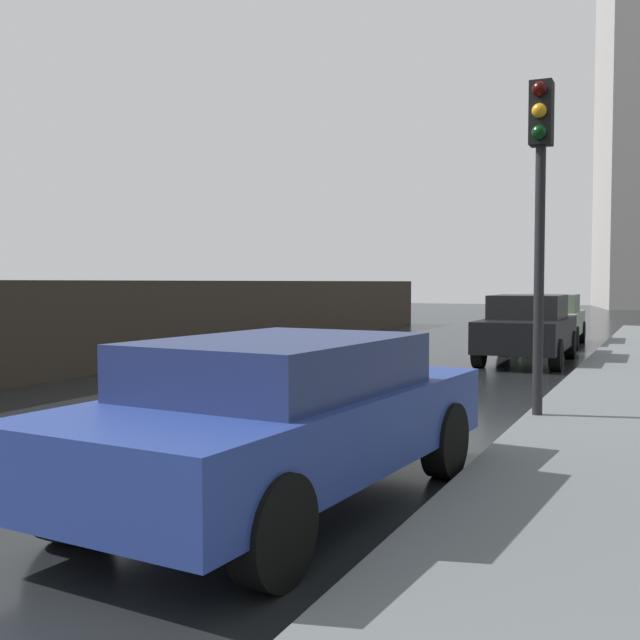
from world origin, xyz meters
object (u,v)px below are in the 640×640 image
(car_green_far_ahead, at_px, (549,318))
(traffic_light, at_px, (540,183))
(car_black_near_kerb, at_px, (528,328))
(car_blue_mid_road, at_px, (283,414))

(car_green_far_ahead, xyz_separation_m, traffic_light, (1.62, -12.39, 2.18))
(car_black_near_kerb, relative_size, car_blue_mid_road, 0.93)
(car_blue_mid_road, relative_size, car_green_far_ahead, 1.07)
(car_black_near_kerb, bearing_deg, car_green_far_ahead, 92.04)
(car_green_far_ahead, distance_m, traffic_light, 12.68)
(car_black_near_kerb, relative_size, car_green_far_ahead, 1.00)
(car_black_near_kerb, xyz_separation_m, car_blue_mid_road, (0.08, -11.49, -0.04))
(car_black_near_kerb, bearing_deg, traffic_light, -80.49)
(car_black_near_kerb, relative_size, traffic_light, 1.03)
(traffic_light, bearing_deg, car_blue_mid_road, -107.10)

